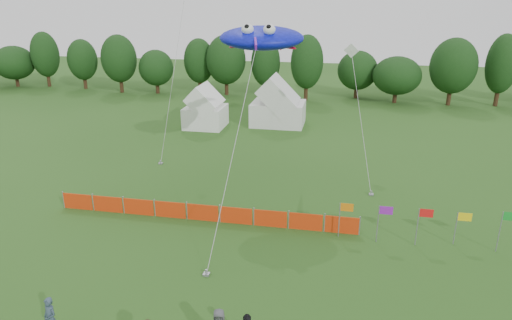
% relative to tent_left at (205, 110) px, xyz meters
% --- Properties ---
extents(treeline, '(104.57, 8.78, 8.36)m').
position_rel_tent_left_xyz_m(treeline, '(11.33, 15.72, 2.45)').
color(treeline, '#382314').
rests_on(treeline, ground).
extents(tent_left, '(3.89, 3.89, 3.44)m').
position_rel_tent_left_xyz_m(tent_left, '(0.00, 0.00, 0.00)').
color(tent_left, white).
rests_on(tent_left, ground).
extents(tent_right, '(5.38, 4.30, 3.80)m').
position_rel_tent_left_xyz_m(tent_right, '(7.02, 2.30, 0.18)').
color(tent_right, silver).
rests_on(tent_right, ground).
extents(barrier_fence, '(17.90, 0.06, 1.00)m').
position_rel_tent_left_xyz_m(barrier_fence, '(5.88, -19.83, -1.23)').
color(barrier_fence, red).
rests_on(barrier_fence, ground).
extents(flag_row, '(8.73, 0.60, 2.26)m').
position_rel_tent_left_xyz_m(flag_row, '(17.90, -20.26, -0.33)').
color(flag_row, gray).
rests_on(flag_row, ground).
extents(spectator_a, '(0.74, 0.62, 1.73)m').
position_rel_tent_left_xyz_m(spectator_a, '(3.17, -30.29, -0.87)').
color(spectator_a, '#314352').
rests_on(spectator_a, ground).
extents(stingray_kite, '(6.02, 18.01, 10.93)m').
position_rel_tent_left_xyz_m(stingray_kite, '(8.36, -13.90, 8.22)').
color(stingray_kite, '#0F18E0').
rests_on(stingray_kite, ground).
extents(small_kite_white, '(2.58, 8.30, 9.06)m').
position_rel_tent_left_xyz_m(small_kite_white, '(14.43, -8.65, 4.17)').
color(small_kite_white, white).
rests_on(small_kite_white, ground).
extents(small_kite_dark, '(1.56, 6.16, 14.76)m').
position_rel_tent_left_xyz_m(small_kite_dark, '(0.28, -7.87, 6.39)').
color(small_kite_dark, black).
rests_on(small_kite_dark, ground).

